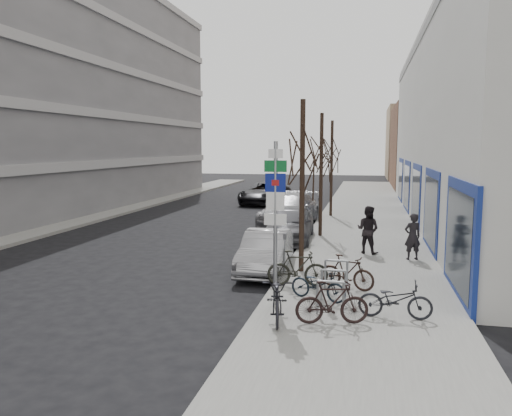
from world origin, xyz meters
The scene contains 25 objects.
ground centered at (0.00, 0.00, 0.00)m, with size 120.00×120.00×0.00m, color black.
sidewalk_east centered at (4.50, 10.00, 0.07)m, with size 5.00×70.00×0.15m, color slate.
sidewalk_west centered at (-11.00, 10.00, 0.07)m, with size 3.00×70.00×0.15m, color slate.
brick_building_far centered at (13.00, 40.00, 4.00)m, with size 12.00×14.00×8.00m, color brown.
tan_building_far centered at (13.50, 55.00, 4.50)m, with size 13.00×12.00×9.00m, color #937A5B.
highway_sign_pole centered at (2.40, -0.01, 2.46)m, with size 0.55×0.10×4.20m.
bike_rack centered at (3.80, 0.60, 0.66)m, with size 0.66×2.26×0.83m.
tree_near centered at (2.60, 3.50, 4.10)m, with size 1.80×1.80×5.50m.
tree_mid centered at (2.60, 10.00, 4.10)m, with size 1.80×1.80×5.50m.
tree_far centered at (2.60, 16.50, 4.10)m, with size 1.80×1.80×5.50m.
meter_front centered at (2.15, 3.00, 0.92)m, with size 0.10×0.08×1.27m.
meter_mid centered at (2.15, 8.50, 0.92)m, with size 0.10×0.08×1.27m.
meter_back centered at (2.15, 14.00, 0.92)m, with size 0.10×0.08×1.27m.
bike_near_left centered at (2.65, -1.02, 0.74)m, with size 0.59×1.94×1.18m, color black.
bike_near_right centered at (3.88, -1.08, 0.65)m, with size 0.49×1.65×1.00m, color black.
bike_mid_curb centered at (3.41, 0.61, 0.62)m, with size 0.47×1.54×0.94m, color black.
bike_mid_inner centered at (2.72, 1.76, 0.67)m, with size 0.51×1.73×1.05m, color black.
bike_far_curb centered at (5.27, -0.38, 0.66)m, with size 0.50×1.66×1.02m, color black.
bike_far_inner centered at (4.09, 1.79, 0.64)m, with size 0.48×1.60×0.97m, color black.
parked_car_front centered at (1.40, 3.76, 0.66)m, with size 1.40×4.03×1.33m, color #9E9EA3.
parked_car_mid centered at (1.40, 8.94, 0.80)m, with size 1.88×4.67×1.59m, color #4D4C51.
parked_car_back centered at (0.71, 13.36, 0.82)m, with size 2.30×5.66×1.64m, color #949498.
lane_car centered at (-2.49, 22.68, 0.77)m, with size 2.56×5.55×1.54m, color black.
pedestrian_near centered at (6.16, 5.94, 0.96)m, with size 0.59×0.39×1.63m, color black.
pedestrian_far centered at (4.65, 6.67, 1.04)m, with size 0.66×0.45×1.78m, color black.
Camera 1 is at (4.55, -11.88, 4.08)m, focal length 35.00 mm.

